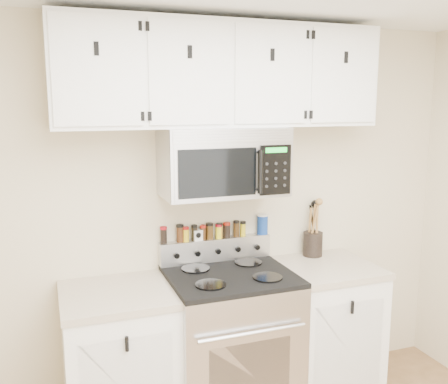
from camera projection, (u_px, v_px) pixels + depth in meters
name	position (u px, v px, depth m)	size (l,w,h in m)	color
back_wall	(214.00, 215.00, 3.31)	(3.50, 0.01, 2.50)	beige
range	(230.00, 343.00, 3.15)	(0.76, 0.65, 1.10)	#B7B7BA
base_cabinet_left	(120.00, 365.00, 2.94)	(0.64, 0.62, 0.92)	white
base_cabinet_right	(323.00, 329.00, 3.41)	(0.64, 0.62, 0.92)	white
microwave	(224.00, 162.00, 3.07)	(0.76, 0.44, 0.42)	#9E9EA3
upper_cabinets	(222.00, 75.00, 3.00)	(2.00, 0.35, 0.62)	white
utensil_crock	(313.00, 242.00, 3.51)	(0.14, 0.14, 0.40)	black
kitchen_timer	(197.00, 235.00, 3.25)	(0.06, 0.05, 0.07)	white
salt_canister	(262.00, 224.00, 3.41)	(0.07, 0.07, 0.14)	navy
spice_jar_0	(164.00, 235.00, 3.18)	(0.04, 0.04, 0.11)	black
spice_jar_1	(180.00, 233.00, 3.21)	(0.05, 0.05, 0.11)	#462510
spice_jar_2	(186.00, 234.00, 3.23)	(0.04, 0.04, 0.10)	gold
spice_jar_3	(194.00, 233.00, 3.25)	(0.04, 0.04, 0.10)	black
spice_jar_4	(203.00, 232.00, 3.27)	(0.04, 0.04, 0.10)	#3E240F
spice_jar_5	(210.00, 231.00, 3.28)	(0.05, 0.05, 0.11)	#462D11
spice_jar_6	(219.00, 231.00, 3.30)	(0.04, 0.04, 0.09)	yellow
spice_jar_7	(219.00, 230.00, 3.30)	(0.04, 0.04, 0.10)	orange
spice_jar_8	(227.00, 230.00, 3.32)	(0.05, 0.05, 0.10)	black
spice_jar_9	(236.00, 228.00, 3.34)	(0.04, 0.04, 0.11)	#3C260E
spice_jar_10	(243.00, 228.00, 3.36)	(0.04, 0.04, 0.10)	gold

